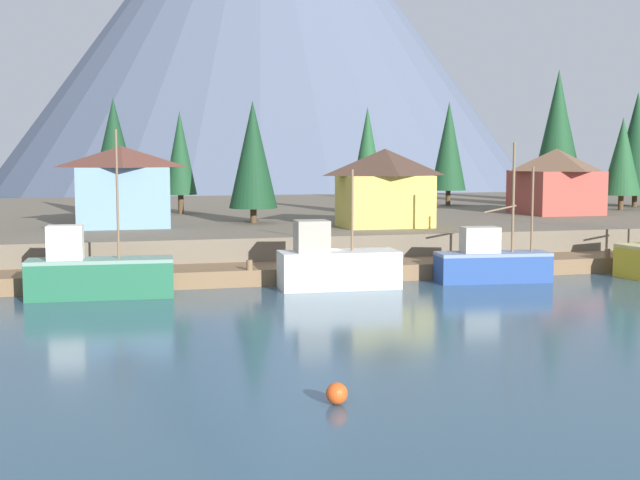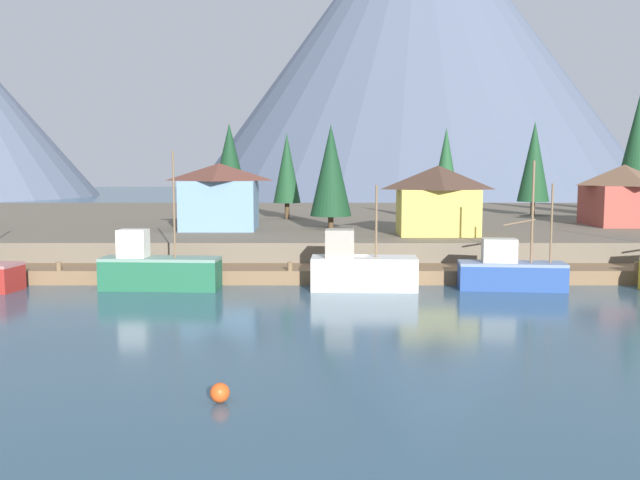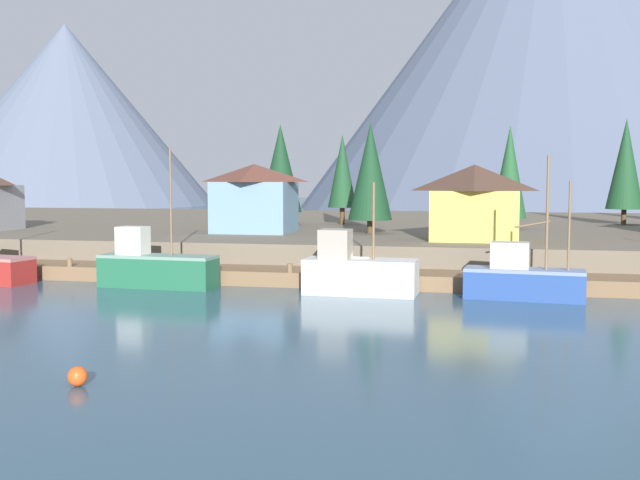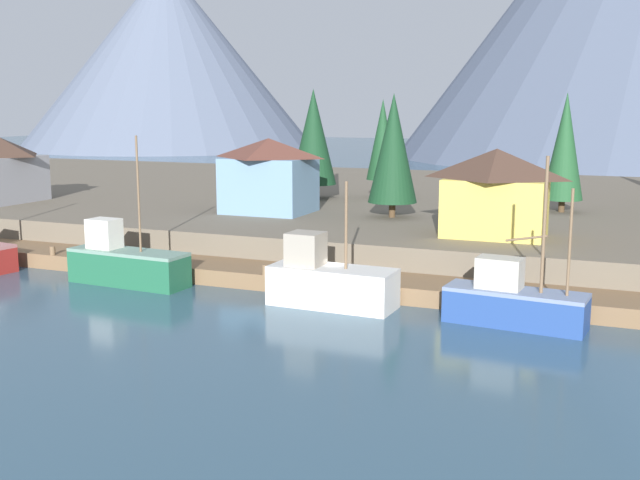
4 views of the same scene
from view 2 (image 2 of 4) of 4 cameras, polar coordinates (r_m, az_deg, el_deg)
name	(u,v)px [view 2 (image 2 of 4)]	position (r m, az deg, el deg)	size (l,w,h in m)	color
ground_plane	(338,256)	(68.85, 1.43, -1.26)	(400.00, 400.00, 1.00)	#335166
dock	(345,274)	(50.89, 1.99, -2.73)	(80.00, 4.00, 1.60)	brown
shoreline_bank	(335,227)	(80.59, 1.19, 1.06)	(400.00, 56.00, 2.50)	#665B4C
mountain_central_peak	(416,41)	(198.47, 7.72, 15.56)	(121.44, 121.44, 82.36)	#4C566B
fishing_boat_green	(155,270)	(48.53, -13.11, -2.34)	(7.98, 2.76, 9.19)	#1E5B3D
fishing_boat_white	(359,269)	(47.28, 3.13, -2.36)	(7.09, 2.89, 6.96)	silver
fishing_boat_blue	(508,271)	(48.91, 14.87, -2.46)	(7.15, 2.90, 8.56)	navy
house_yellow	(436,200)	(59.27, 9.28, 3.23)	(6.75, 4.50, 5.74)	gold
house_red	(621,194)	(73.66, 23.03, 3.40)	(6.56, 7.14, 5.81)	#9E4238
house_blue	(217,196)	(63.88, -8.26, 3.53)	(6.88, 5.68, 5.93)	#6689A8
conifer_near_left	(636,146)	(84.55, 24.09, 6.94)	(4.91, 4.91, 13.83)	#4C3823
conifer_back_left	(227,166)	(73.77, -7.45, 5.93)	(4.21, 4.21, 10.02)	#4C3823
conifer_back_right	(329,170)	(64.34, 0.70, 5.62)	(3.76, 3.76, 9.42)	#4C3823
conifer_centre	(285,168)	(76.04, -2.86, 5.77)	(2.92, 2.92, 9.12)	#4C3823
conifer_far_left	(532,162)	(85.05, 16.66, 6.06)	(3.62, 3.62, 10.72)	#4C3823
conifer_far_right	(444,170)	(73.47, 9.91, 5.57)	(3.19, 3.19, 9.54)	#4C3823
channel_buoy	(218,393)	(25.60, -8.23, -12.07)	(0.70, 0.70, 0.70)	#E04C19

